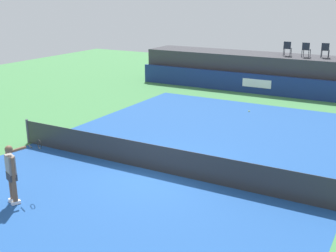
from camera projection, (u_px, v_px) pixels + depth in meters
ground_plane at (196, 146)px, 17.45m from camera, size 48.00×48.00×0.00m
court_inner at (159, 172)px, 14.95m from camera, size 12.00×22.00×0.00m
sponsor_wall at (273, 86)px, 26.04m from camera, size 18.00×0.22×1.20m
spectator_platform at (282, 73)px, 27.39m from camera, size 18.00×2.80×2.20m
spectator_chair_far_left at (287, 48)px, 26.65m from camera, size 0.47×0.47×0.89m
spectator_chair_left at (306, 49)px, 26.06m from camera, size 0.45×0.45×0.89m
spectator_chair_center at (325, 50)px, 25.85m from camera, size 0.47×0.47×0.89m
tennis_net at (158, 159)px, 14.81m from camera, size 12.40×0.02×0.95m
net_post_near at (28, 131)px, 17.71m from camera, size 0.10×0.10×1.00m
tennis_player at (12, 172)px, 12.47m from camera, size 0.58×1.26×1.77m
tennis_ball at (249, 111)px, 22.55m from camera, size 0.07×0.07×0.07m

